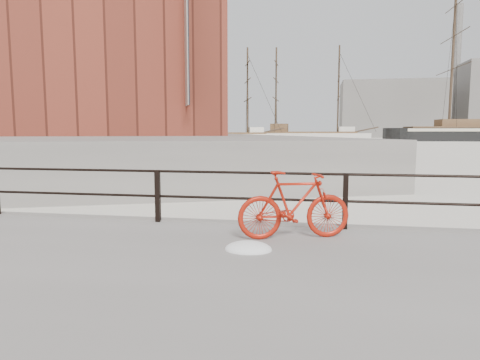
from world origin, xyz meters
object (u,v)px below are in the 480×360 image
at_px(bicycle, 294,205).
at_px(schooner_left, 218,143).
at_px(schooner_mid, 306,142).
at_px(workboat_near, 118,153).
at_px(workboat_far, 129,147).

relative_size(bicycle, schooner_left, 0.08).
relative_size(schooner_mid, schooner_left, 1.12).
height_order(schooner_mid, schooner_left, schooner_mid).
height_order(schooner_mid, workboat_near, schooner_mid).
bearing_deg(schooner_mid, schooner_left, -151.47).
bearing_deg(bicycle, workboat_near, 102.30).
xyz_separation_m(schooner_left, workboat_near, (-1.66, -36.16, 0.00)).
distance_m(schooner_left, workboat_near, 36.20).
distance_m(schooner_left, workboat_far, 23.89).
bearing_deg(schooner_left, workboat_far, -121.82).
height_order(schooner_mid, workboat_far, schooner_mid).
height_order(bicycle, schooner_mid, schooner_mid).
bearing_deg(schooner_left, bicycle, -91.93).
distance_m(workboat_near, workboat_far, 14.08).
bearing_deg(bicycle, schooner_mid, 73.27).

